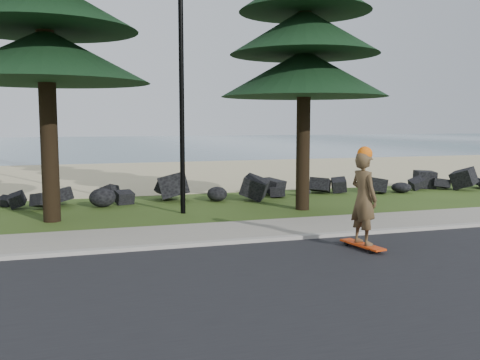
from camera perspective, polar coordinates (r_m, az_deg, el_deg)
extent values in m
plane|color=#314A17|center=(12.20, -3.16, -6.02)|extent=(160.00, 160.00, 0.00)
cube|color=black|center=(8.06, 4.86, -12.50)|extent=(160.00, 7.00, 0.02)
cube|color=#A9A398|center=(11.34, -2.04, -6.71)|extent=(160.00, 0.20, 0.10)
cube|color=gray|center=(12.38, -3.39, -5.65)|extent=(160.00, 2.00, 0.08)
cube|color=tan|center=(26.35, -10.87, 0.55)|extent=(160.00, 15.00, 0.01)
cube|color=#375C6A|center=(62.68, -14.63, 3.75)|extent=(160.00, 58.00, 0.01)
cylinder|color=black|center=(16.08, 6.94, 18.47)|extent=(0.40, 0.40, 12.00)
cylinder|color=black|center=(15.11, -6.27, 11.58)|extent=(0.14, 0.14, 8.00)
cube|color=red|center=(11.19, 12.93, -6.75)|extent=(0.46, 1.15, 0.04)
imported|color=brown|center=(11.01, 13.05, -1.92)|extent=(0.56, 0.75, 1.87)
sphere|color=orange|center=(10.92, 13.17, 2.73)|extent=(0.30, 0.30, 0.30)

